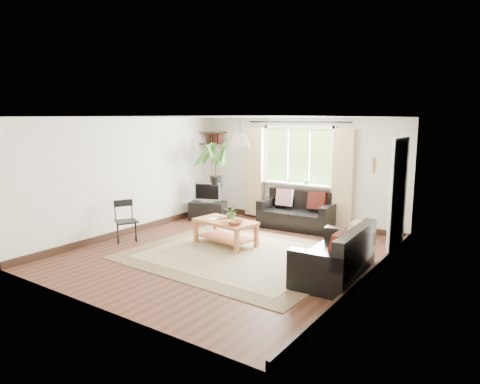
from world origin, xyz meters
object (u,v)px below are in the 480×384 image
Objects in this scene: sofa_right at (334,253)px; folding_chair at (126,222)px; sofa_back at (297,211)px; palm_stand at (216,181)px; tv_stand at (208,211)px; coffee_table at (225,233)px.

sofa_right is 4.04m from folding_chair.
sofa_back is 1.00× the size of sofa_right.
palm_stand reaches higher than sofa_back.
sofa_back and sofa_right have the same top height.
folding_chair is (-4.01, -0.51, 0.03)m from sofa_right.
palm_stand is (-1.96, -0.36, 0.54)m from sofa_back.
coffee_table is at bearing -62.82° from tv_stand.
sofa_right reaches higher than coffee_table.
sofa_back is 3.61m from folding_chair.
coffee_table is at bearing -109.07° from sofa_back.
coffee_table is 0.64× the size of palm_stand.
tv_stand is at bearing 24.43° from folding_chair.
tv_stand is (-3.92, 1.86, -0.16)m from sofa_right.
sofa_back is 2.98m from sofa_right.
sofa_back is at bearing -10.73° from folding_chair.
tv_stand is at bearing -118.11° from sofa_right.
palm_stand reaches higher than coffee_table.
sofa_right is at bearing -46.12° from tv_stand.
coffee_table is at bearing -103.45° from sofa_right.
sofa_right is 2.40m from coffee_table.
coffee_table is 1.44× the size of tv_stand.
palm_stand is at bearing 21.26° from folding_chair.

